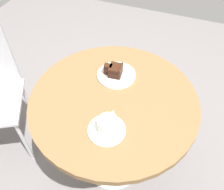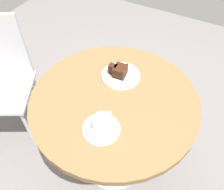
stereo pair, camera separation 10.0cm
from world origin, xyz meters
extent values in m
cube|color=slate|center=(0.00, 0.00, -0.01)|extent=(4.40, 4.40, 0.01)
cylinder|color=brown|center=(0.00, 0.00, 0.71)|extent=(0.82, 0.82, 0.03)
cylinder|color=#B7B7BC|center=(0.00, 0.00, 0.36)|extent=(0.07, 0.07, 0.68)
cylinder|color=#B7B7BC|center=(0.00, 0.00, 0.01)|extent=(0.37, 0.37, 0.02)
cylinder|color=white|center=(-0.18, -0.04, 0.74)|extent=(0.16, 0.16, 0.01)
cylinder|color=white|center=(-0.18, -0.04, 0.77)|extent=(0.09, 0.09, 0.07)
cylinder|color=#D6B789|center=(-0.18, -0.04, 0.81)|extent=(0.08, 0.08, 0.00)
torus|color=white|center=(-0.13, -0.04, 0.77)|extent=(0.05, 0.01, 0.05)
cube|color=#B7B7BC|center=(-0.18, -0.09, 0.74)|extent=(0.09, 0.01, 0.00)
ellipsoid|color=#B7B7BC|center=(-0.23, -0.09, 0.74)|extent=(0.02, 0.02, 0.00)
cylinder|color=white|center=(0.15, 0.04, 0.74)|extent=(0.20, 0.20, 0.01)
cube|color=black|center=(0.15, 0.05, 0.76)|extent=(0.08, 0.07, 0.02)
cube|color=black|center=(0.14, 0.08, 0.76)|extent=(0.03, 0.04, 0.02)
cube|color=#381C0F|center=(0.15, 0.05, 0.77)|extent=(0.08, 0.07, 0.01)
cube|color=#381C0F|center=(0.14, 0.08, 0.77)|extent=(0.03, 0.04, 0.01)
cube|color=black|center=(0.15, 0.05, 0.78)|extent=(0.08, 0.07, 0.02)
cube|color=black|center=(0.14, 0.08, 0.78)|extent=(0.03, 0.04, 0.02)
cube|color=#381C0F|center=(0.15, 0.05, 0.80)|extent=(0.08, 0.07, 0.01)
cube|color=#381C0F|center=(0.14, 0.08, 0.80)|extent=(0.03, 0.04, 0.01)
cube|color=#381C0F|center=(0.15, 0.02, 0.78)|extent=(0.07, 0.01, 0.06)
cube|color=#B7B7BC|center=(0.15, 0.01, 0.75)|extent=(0.10, 0.01, 0.00)
cube|color=#B7B7BC|center=(0.09, 0.00, 0.75)|extent=(0.03, 0.02, 0.00)
cube|color=beige|center=(0.16, 0.04, 0.73)|extent=(0.14, 0.14, 0.00)
cube|color=beige|center=(0.15, 0.03, 0.74)|extent=(0.14, 0.14, 0.00)
cylinder|color=#BCBCC1|center=(-0.16, 0.57, 0.22)|extent=(0.02, 0.02, 0.45)
cylinder|color=#BCBCC1|center=(0.13, 0.72, 0.22)|extent=(0.02, 0.02, 0.45)
cube|color=#BCBCC1|center=(-0.09, 0.79, 0.46)|extent=(0.52, 0.52, 0.02)
camera|label=1|loc=(-0.70, -0.26, 1.60)|focal=38.00mm
camera|label=2|loc=(-0.66, -0.35, 1.60)|focal=38.00mm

